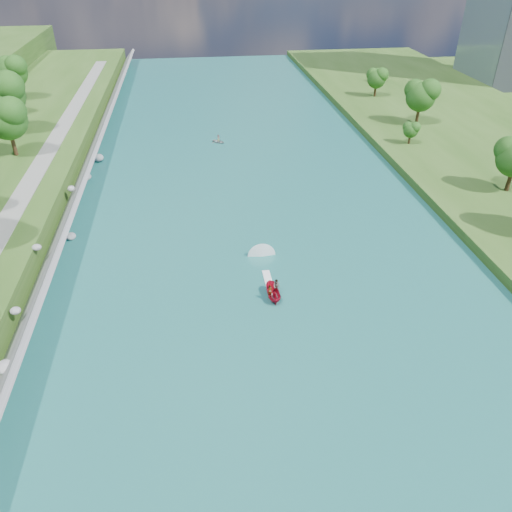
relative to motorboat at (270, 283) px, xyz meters
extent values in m
plane|color=#2D5119|center=(-0.07, -5.97, -0.71)|extent=(260.00, 260.00, 0.00)
cube|color=#18545B|center=(-0.07, 14.03, -0.66)|extent=(55.00, 240.00, 0.10)
cube|color=slate|center=(-25.92, 14.03, 1.09)|extent=(3.54, 236.00, 4.05)
ellipsoid|color=gray|center=(-26.08, -11.67, 1.67)|extent=(1.38, 1.69, 1.02)
ellipsoid|color=gray|center=(-26.82, -4.38, 2.34)|extent=(1.08, 1.01, 0.74)
ellipsoid|color=gray|center=(-27.21, 7.13, 2.84)|extent=(1.13, 1.04, 0.74)
ellipsoid|color=gray|center=(-25.14, 14.81, -0.28)|extent=(1.29, 1.62, 0.91)
ellipsoid|color=gray|center=(-26.35, 25.05, 2.20)|extent=(1.10, 1.28, 0.83)
ellipsoid|color=gray|center=(-25.59, 32.75, 0.70)|extent=(1.71, 1.90, 0.97)
ellipsoid|color=gray|center=(-24.87, 42.62, 0.15)|extent=(1.70, 1.86, 1.33)
ellipsoid|color=gray|center=(-25.80, 50.97, 1.01)|extent=(1.10, 1.29, 0.79)
cube|color=gray|center=(-32.57, 14.03, 2.84)|extent=(3.00, 200.00, 0.10)
ellipsoid|color=#1C4713|center=(-37.62, 38.88, 8.59)|extent=(6.96, 6.96, 11.60)
ellipsoid|color=#1C4713|center=(-41.17, 51.08, 9.45)|extent=(7.99, 7.99, 13.32)
ellipsoid|color=#1C4713|center=(-44.53, 63.52, 6.83)|extent=(4.84, 4.84, 8.06)
ellipsoid|color=#1C4713|center=(-46.18, 75.11, 8.41)|extent=(6.74, 6.74, 11.24)
ellipsoid|color=#1C4713|center=(33.23, 40.33, 3.29)|extent=(2.99, 2.99, 4.99)
ellipsoid|color=#1C4713|center=(39.53, 51.72, 6.21)|extent=(6.50, 6.50, 10.83)
ellipsoid|color=#1C4713|center=(37.89, 73.43, 4.80)|extent=(4.81, 4.81, 8.02)
ellipsoid|color=#1C4713|center=(43.58, 87.23, 2.99)|extent=(2.64, 2.64, 4.39)
imported|color=#AE0D24|center=(-0.03, -1.93, 0.10)|extent=(1.57, 3.74, 1.42)
imported|color=#66605B|center=(-0.43, -2.33, 0.56)|extent=(0.71, 0.63, 1.63)
imported|color=#66605B|center=(0.47, -1.43, 0.60)|extent=(1.02, 0.94, 1.71)
cube|color=white|center=(-0.03, 1.07, -0.58)|extent=(0.90, 5.00, 0.06)
imported|color=#919499|center=(-2.50, 49.70, -0.32)|extent=(3.38, 3.30, 0.57)
imported|color=#66605B|center=(-2.50, 49.70, 0.31)|extent=(0.74, 0.59, 1.34)
camera|label=1|loc=(-8.04, -46.61, 34.15)|focal=35.00mm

